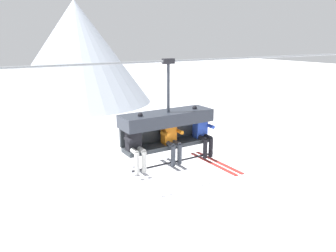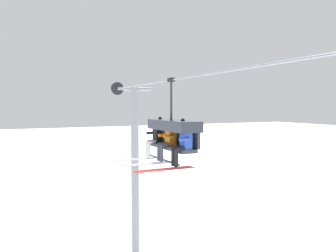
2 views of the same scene
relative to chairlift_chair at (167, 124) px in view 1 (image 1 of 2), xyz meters
The scene contains 6 objects.
mountain_peak_central 36.95m from the chairlift_chair, 76.58° to the left, with size 18.46×18.46×12.85m.
lift_cable 2.89m from the chairlift_chair, ahead, with size 17.59×0.05×0.05m.
chairlift_chair is the anchor object (origin of this frame).
skier_black 0.99m from the chairlift_chair, 167.03° to the right, with size 0.48×1.70×1.34m.
skier_orange 0.37m from the chairlift_chair, 90.00° to the right, with size 0.46×1.70×1.23m.
skier_blue 0.99m from the chairlift_chair, 12.97° to the right, with size 0.48×1.70×1.34m.
Camera 1 is at (-5.27, -7.18, 8.20)m, focal length 35.00 mm.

